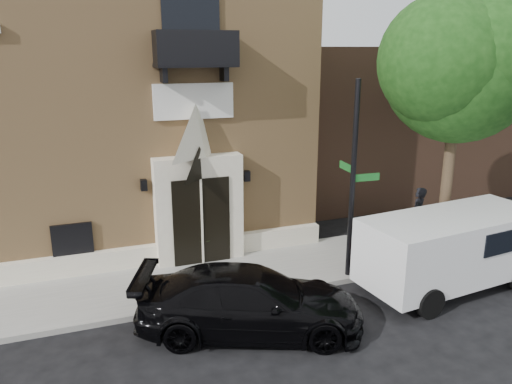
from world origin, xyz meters
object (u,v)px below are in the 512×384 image
cargo_van (456,247)px  dumpster (476,228)px  black_sedan (250,301)px  pedestrian_near (417,216)px  fire_hydrant (367,258)px  street_sign (353,181)px

cargo_van → dumpster: cargo_van is taller
black_sedan → pedestrian_near: bearing=-46.1°
cargo_van → fire_hydrant: size_ratio=6.85×
street_sign → dumpster: street_sign is taller
cargo_van → pedestrian_near: size_ratio=2.81×
black_sedan → pedestrian_near: pedestrian_near is taller
fire_hydrant → street_sign: bearing=-179.6°
dumpster → pedestrian_near: bearing=137.8°
black_sedan → cargo_van: bearing=-67.3°
black_sedan → street_sign: size_ratio=0.95×
dumpster → fire_hydrant: bearing=174.8°
street_sign → fire_hydrant: 2.44m
black_sedan → pedestrian_near: 7.43m
fire_hydrant → pedestrian_near: pedestrian_near is taller
cargo_van → street_sign: bearing=144.6°
black_sedan → dumpster: 8.60m
cargo_van → street_sign: street_sign is taller
cargo_van → street_sign: (-2.49, 1.39, 1.73)m
black_sedan → cargo_van: (6.01, 0.23, 0.41)m
black_sedan → cargo_van: 6.03m
cargo_van → dumpster: bearing=30.3°
black_sedan → dumpster: black_sedan is taller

